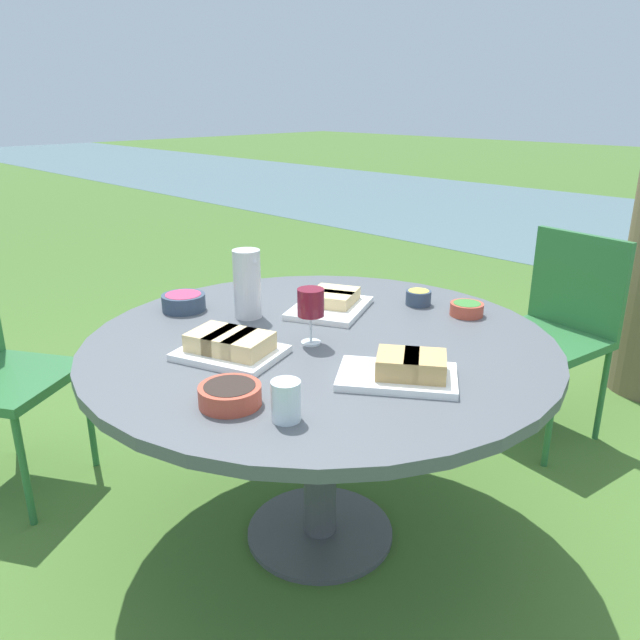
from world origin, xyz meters
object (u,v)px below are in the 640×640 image
Objects in this scene: water_pitcher at (247,284)px; dining_table at (320,364)px; chair_near_left at (557,320)px; wine_glass at (311,304)px.

dining_table is at bearing 5.53° from water_pitcher.
water_pitcher reaches higher than dining_table.
chair_near_left is at bearing 81.06° from dining_table.
chair_near_left is 1.41m from water_pitcher.
water_pitcher is at bearing 176.67° from wine_glass.
chair_near_left is (0.20, 1.25, -0.12)m from dining_table.
dining_table is 1.63× the size of chair_near_left.
chair_near_left is 1.35m from wine_glass.
chair_near_left is at bearing 68.25° from water_pitcher.
water_pitcher is at bearing -111.75° from chair_near_left.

